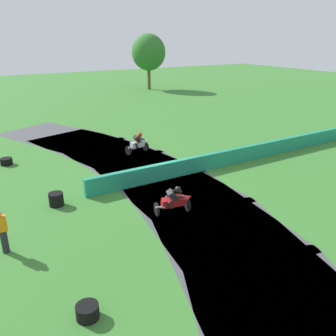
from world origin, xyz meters
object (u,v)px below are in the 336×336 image
at_px(motorcycle_lead_red, 175,200).
at_px(tire_stack_near, 87,311).
at_px(track_marshal, 3,232).
at_px(tire_stack_mid_b, 6,161).
at_px(motorcycle_chase_white, 138,143).
at_px(tire_stack_mid_a, 56,199).

bearing_deg(motorcycle_lead_red, tire_stack_near, -143.39).
height_order(motorcycle_lead_red, track_marshal, track_marshal).
bearing_deg(tire_stack_mid_b, tire_stack_near, -89.12).
height_order(motorcycle_chase_white, tire_stack_mid_b, motorcycle_chase_white).
bearing_deg(tire_stack_near, track_marshal, 108.38).
bearing_deg(tire_stack_mid_a, motorcycle_lead_red, -39.35).
relative_size(tire_stack_mid_a, tire_stack_mid_b, 0.94).
relative_size(tire_stack_near, tire_stack_mid_b, 0.91).
bearing_deg(motorcycle_chase_white, tire_stack_mid_a, -142.99).
xyz_separation_m(tire_stack_near, tire_stack_mid_b, (-0.22, 14.12, 0.00)).
relative_size(motorcycle_chase_white, tire_stack_mid_a, 2.62).
xyz_separation_m(tire_stack_mid_a, track_marshal, (-2.46, -2.77, 0.52)).
distance_m(tire_stack_mid_b, track_marshal, 9.77).
height_order(tire_stack_near, tire_stack_mid_a, tire_stack_mid_a).
bearing_deg(tire_stack_mid_b, motorcycle_chase_white, -14.25).
height_order(motorcycle_chase_white, track_marshal, track_marshal).
bearing_deg(tire_stack_near, tire_stack_mid_a, 82.25).
xyz_separation_m(motorcycle_lead_red, tire_stack_mid_b, (-5.35, 10.30, -0.44)).
relative_size(motorcycle_lead_red, tire_stack_mid_b, 2.46).
bearing_deg(track_marshal, tire_stack_near, -71.62).
height_order(motorcycle_lead_red, tire_stack_mid_b, motorcycle_lead_red).
bearing_deg(motorcycle_lead_red, track_marshal, 174.50).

